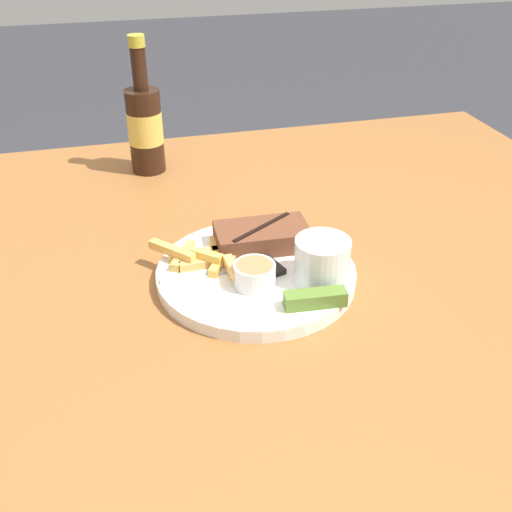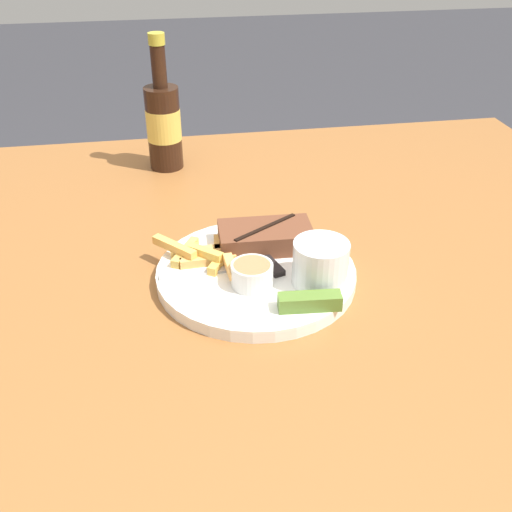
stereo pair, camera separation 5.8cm
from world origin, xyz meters
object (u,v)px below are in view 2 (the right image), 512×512
(knife_utensil, at_px, (259,254))
(dinner_plate, at_px, (256,274))
(pickle_spear, at_px, (310,302))
(fork_utensil, at_px, (205,274))
(beer_bottle, at_px, (164,122))
(coleslaw_cup, at_px, (321,261))
(dipping_sauce_cup, at_px, (252,274))
(steak_portion, at_px, (265,237))

(knife_utensil, bearing_deg, dinner_plate, 146.62)
(pickle_spear, xyz_separation_m, fork_utensil, (-0.12, 0.10, -0.01))
(dinner_plate, height_order, knife_utensil, knife_utensil)
(dinner_plate, distance_m, fork_utensil, 0.07)
(knife_utensil, distance_m, beer_bottle, 0.40)
(coleslaw_cup, relative_size, fork_utensil, 0.54)
(coleslaw_cup, xyz_separation_m, pickle_spear, (-0.03, -0.05, -0.02))
(dinner_plate, xyz_separation_m, dipping_sauce_cup, (-0.01, -0.04, 0.03))
(dipping_sauce_cup, relative_size, knife_utensil, 0.34)
(knife_utensil, xyz_separation_m, beer_bottle, (-0.11, 0.38, 0.07))
(dinner_plate, relative_size, steak_portion, 2.01)
(dipping_sauce_cup, bearing_deg, knife_utensil, 73.29)
(coleslaw_cup, bearing_deg, dinner_plate, 148.32)
(pickle_spear, height_order, fork_utensil, pickle_spear)
(dinner_plate, xyz_separation_m, coleslaw_cup, (0.08, -0.05, 0.04))
(coleslaw_cup, relative_size, knife_utensil, 0.45)
(dinner_plate, xyz_separation_m, knife_utensil, (0.01, 0.03, 0.01))
(pickle_spear, bearing_deg, steak_portion, 99.88)
(dinner_plate, xyz_separation_m, pickle_spear, (0.05, -0.10, 0.02))
(steak_portion, height_order, pickle_spear, steak_portion)
(beer_bottle, bearing_deg, knife_utensil, -73.18)
(dinner_plate, xyz_separation_m, beer_bottle, (-0.10, 0.41, 0.08))
(dipping_sauce_cup, height_order, fork_utensil, dipping_sauce_cup)
(steak_portion, xyz_separation_m, pickle_spear, (0.03, -0.16, -0.01))
(dinner_plate, height_order, beer_bottle, beer_bottle)
(dipping_sauce_cup, bearing_deg, dinner_plate, 72.72)
(coleslaw_cup, xyz_separation_m, dipping_sauce_cup, (-0.09, 0.01, -0.02))
(pickle_spear, relative_size, knife_utensil, 0.49)
(dinner_plate, bearing_deg, steak_portion, 67.32)
(steak_portion, relative_size, dipping_sauce_cup, 2.46)
(dipping_sauce_cup, xyz_separation_m, knife_utensil, (0.02, 0.07, -0.01))
(steak_portion, height_order, coleslaw_cup, coleslaw_cup)
(steak_portion, xyz_separation_m, dipping_sauce_cup, (-0.03, -0.09, 0.00))
(fork_utensil, distance_m, beer_bottle, 0.42)
(dinner_plate, bearing_deg, coleslaw_cup, -31.68)
(coleslaw_cup, height_order, knife_utensil, coleslaw_cup)
(coleslaw_cup, distance_m, beer_bottle, 0.49)
(beer_bottle, bearing_deg, dipping_sauce_cup, -78.23)
(pickle_spear, distance_m, beer_bottle, 0.53)
(steak_portion, bearing_deg, dipping_sauce_cup, -110.56)
(dinner_plate, distance_m, steak_portion, 0.07)
(dipping_sauce_cup, relative_size, beer_bottle, 0.22)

